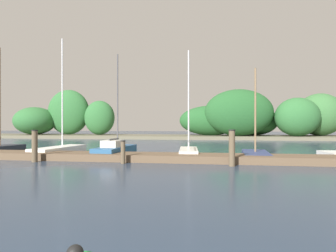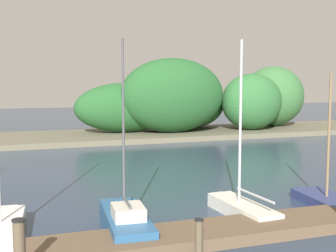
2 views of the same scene
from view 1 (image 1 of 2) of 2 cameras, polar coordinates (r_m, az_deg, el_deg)
dock_pier at (r=13.47m, az=2.93°, el=-6.67°), size 27.35×1.80×0.35m
far_shore at (r=37.02m, az=5.76°, el=1.30°), size 70.35×8.22×7.06m
sailboat_1 at (r=17.68m, az=-21.57°, el=-4.62°), size 1.58×4.47×7.05m
sailboat_2 at (r=15.76m, az=-10.82°, el=-4.97°), size 1.49×4.07×5.88m
sailboat_3 at (r=15.18m, az=4.36°, el=-5.33°), size 1.17×3.62×5.97m
sailboat_4 at (r=15.31m, az=17.94°, el=-5.62°), size 1.57×3.76×4.87m
mooring_piling_1 at (r=14.59m, az=-26.28°, el=-3.77°), size 0.31×0.31×1.55m
mooring_piling_2 at (r=12.73m, az=-9.46°, el=-5.40°), size 0.24×0.24×1.07m
mooring_piling_3 at (r=12.09m, az=13.31°, el=-4.47°), size 0.31×0.31×1.59m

